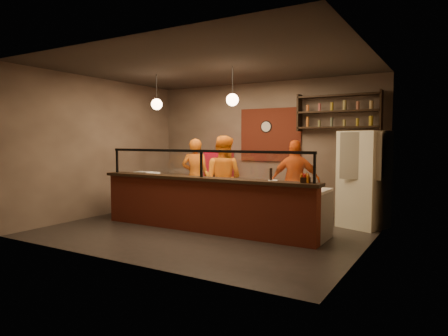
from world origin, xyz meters
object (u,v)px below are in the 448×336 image
Objects in this scene: fridge at (364,179)px; cook_mid at (223,179)px; red_cooler at (219,180)px; pepper_mill at (271,174)px; wall_clock at (266,127)px; cook_right at (295,181)px; cook_left at (195,176)px; condiment_caddy at (305,180)px; pizza_dough at (228,183)px.

cook_mid is at bearing -141.97° from fridge.
fridge is at bearing -166.09° from cook_mid.
red_cooler is 3.52m from pepper_mill.
wall_clock is 0.15× the size of fridge.
cook_mid is 1.57m from cook_right.
red_cooler is 6.62× the size of pepper_mill.
pepper_mill is (1.60, -1.05, 0.24)m from cook_mid.
fridge is (3.77, 0.52, 0.07)m from cook_left.
wall_clock is 1.79× the size of condiment_caddy.
fridge is (2.50, -0.75, -1.13)m from wall_clock.
cook_left is 1.08m from cook_mid.
cook_right is (1.13, -0.96, -1.21)m from wall_clock.
cook_left is 8.19× the size of pepper_mill.
wall_clock reaches higher than condiment_caddy.
cook_mid is (-0.27, -1.67, -1.17)m from wall_clock.
pepper_mill is at bearing -22.20° from pizza_dough.
cook_left reaches higher than cook_right.
condiment_caddy is (3.15, -2.41, 0.38)m from red_cooler.
red_cooler is (-2.32, 0.65, -0.16)m from cook_right.
cook_left reaches higher than pepper_mill.
cook_mid is at bearing 9.41° from cook_right.
cook_left is 1.76m from pizza_dough.
red_cooler is at bearing 136.28° from pepper_mill.
wall_clock is 0.16× the size of cook_mid.
fridge reaches higher than pepper_mill.
cook_left is at bearing 150.79° from pepper_mill.
wall_clock is at bearing 3.53° from red_cooler.
pepper_mill is at bearing -179.57° from condiment_caddy.
condiment_caddy is 0.63m from pepper_mill.
wall_clock is 1.84m from red_cooler.
cook_left reaches higher than red_cooler.
cook_mid is 1.05× the size of cook_right.
pizza_dough is 1.83m from condiment_caddy.
red_cooler is (-1.19, -0.31, -1.37)m from wall_clock.
cook_left is at bearing -135.00° from wall_clock.
wall_clock is 1.92m from cook_right.
cook_left is at bearing 155.79° from condiment_caddy.
cook_mid is 1.93m from pepper_mill.
fridge reaches higher than pizza_dough.
cook_mid is 1.66m from red_cooler.
cook_mid reaches higher than condiment_caddy.
fridge is at bearing 59.33° from pepper_mill.
pizza_dough is 2.82× the size of condiment_caddy.
fridge is 11.65× the size of condiment_caddy.
pizza_dough is at bearing -85.18° from wall_clock.
fridge is 3.73m from red_cooler.
cook_mid is 1.28× the size of red_cooler.
pepper_mill is (0.20, -1.76, 0.28)m from cook_right.
red_cooler is at bearing -115.57° from cook_left.
wall_clock is at bearing -177.05° from fridge.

